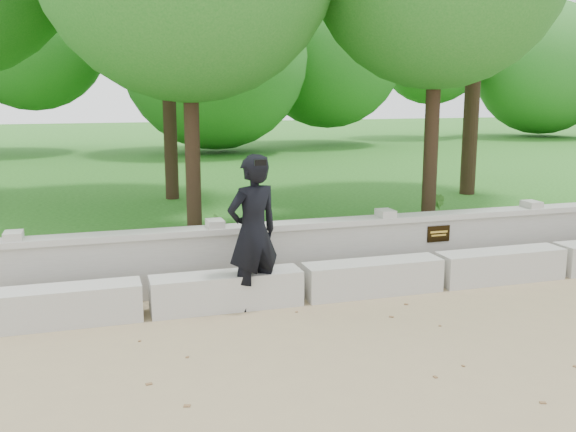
# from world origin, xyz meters

# --- Properties ---
(ground) EXTENTS (80.00, 80.00, 0.00)m
(ground) POSITION_xyz_m (0.00, 0.00, 0.00)
(ground) COLOR #907D58
(ground) RESTS_ON ground
(lawn) EXTENTS (40.00, 22.00, 0.25)m
(lawn) POSITION_xyz_m (0.00, 14.00, 0.12)
(lawn) COLOR #225716
(lawn) RESTS_ON ground
(concrete_bench) EXTENTS (11.90, 0.45, 0.45)m
(concrete_bench) POSITION_xyz_m (0.00, 1.90, 0.22)
(concrete_bench) COLOR #B8B5AE
(concrete_bench) RESTS_ON ground
(parapet_wall) EXTENTS (12.50, 0.35, 0.90)m
(parapet_wall) POSITION_xyz_m (0.00, 2.60, 0.46)
(parapet_wall) COLOR #ADAAA3
(parapet_wall) RESTS_ON ground
(man_main) EXTENTS (0.82, 0.76, 1.95)m
(man_main) POSITION_xyz_m (-2.68, 1.80, 0.97)
(man_main) COLOR black
(man_main) RESTS_ON ground
(shrub_a) EXTENTS (0.42, 0.40, 0.66)m
(shrub_a) POSITION_xyz_m (-2.79, 3.43, 0.58)
(shrub_a) COLOR #44882E
(shrub_a) RESTS_ON lawn
(shrub_b) EXTENTS (0.33, 0.37, 0.58)m
(shrub_b) POSITION_xyz_m (1.47, 4.52, 0.54)
(shrub_b) COLOR #44882E
(shrub_b) RESTS_ON lawn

